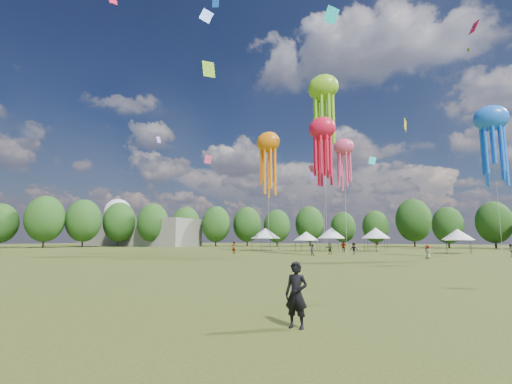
% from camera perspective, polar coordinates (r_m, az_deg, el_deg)
% --- Properties ---
extents(ground, '(300.00, 300.00, 0.00)m').
position_cam_1_polar(ground, '(15.85, -22.68, -15.25)').
color(ground, '#384416').
rests_on(ground, ground).
extents(observer_main, '(0.64, 0.44, 1.71)m').
position_cam_1_polar(observer_main, '(9.81, 6.44, -15.93)').
color(observer_main, black).
rests_on(observer_main, ground).
extents(spectator_near, '(0.92, 0.85, 1.52)m').
position_cam_1_polar(spectator_near, '(49.20, 8.99, -9.12)').
color(spectator_near, gray).
rests_on(spectator_near, ground).
extents(spectators_far, '(36.17, 21.87, 1.87)m').
position_cam_1_polar(spectators_far, '(55.79, 16.31, -8.62)').
color(spectators_far, gray).
rests_on(spectators_far, ground).
extents(festival_tents, '(37.13, 12.07, 4.29)m').
position_cam_1_polar(festival_tents, '(66.81, 12.88, -6.50)').
color(festival_tents, '#47474C').
rests_on(festival_tents, ground).
extents(show_kites, '(36.26, 14.24, 28.45)m').
position_cam_1_polar(show_kites, '(56.26, 11.04, 9.69)').
color(show_kites, '#F31539').
rests_on(show_kites, ground).
extents(small_kites, '(70.09, 51.86, 44.87)m').
position_cam_1_polar(small_kites, '(60.23, 15.03, 20.06)').
color(small_kites, '#F31539').
rests_on(small_kites, ground).
extents(treeline, '(201.57, 95.24, 13.43)m').
position_cam_1_polar(treeline, '(74.51, 15.16, -3.89)').
color(treeline, '#38281C').
rests_on(treeline, ground).
extents(hangar, '(40.00, 12.00, 8.00)m').
position_cam_1_polar(hangar, '(117.47, -18.31, -6.20)').
color(hangar, gray).
rests_on(hangar, ground).
extents(radome, '(9.00, 9.00, 16.00)m').
position_cam_1_polar(radome, '(133.49, -21.18, -3.60)').
color(radome, white).
rests_on(radome, ground).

